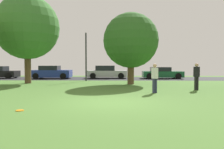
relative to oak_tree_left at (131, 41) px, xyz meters
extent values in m
plane|color=#47702D|center=(-1.32, -8.86, -3.44)|extent=(44.00, 44.00, 0.00)
cube|color=#28282B|center=(-1.32, 7.14, -3.44)|extent=(44.00, 6.40, 0.01)
cylinder|color=brown|center=(0.00, 0.00, -2.32)|extent=(0.52, 0.52, 2.24)
sphere|color=#2D6023|center=(0.00, 0.00, 0.02)|extent=(4.34, 4.34, 4.34)
cylinder|color=brown|center=(-8.46, 0.62, -2.17)|extent=(0.52, 0.52, 2.54)
sphere|color=#38702D|center=(-8.46, 0.62, 1.16)|extent=(5.23, 5.23, 5.23)
cylinder|color=#2D334C|center=(1.10, -5.51, -3.04)|extent=(0.14, 0.14, 0.80)
cylinder|color=#2D334C|center=(0.96, -5.60, -3.04)|extent=(0.14, 0.14, 0.80)
cube|color=silver|center=(1.03, -5.56, -2.34)|extent=(0.36, 0.39, 0.60)
sphere|color=tan|center=(1.03, -5.56, -1.93)|extent=(0.22, 0.22, 0.22)
cylinder|color=black|center=(3.75, -4.05, -3.03)|extent=(0.14, 0.14, 0.82)
cylinder|color=black|center=(3.90, -3.99, -3.03)|extent=(0.14, 0.14, 0.82)
cube|color=black|center=(3.82, -4.02, -2.31)|extent=(0.33, 0.38, 0.62)
sphere|color=tan|center=(3.82, -4.02, -1.89)|extent=(0.22, 0.22, 0.22)
cylinder|color=orange|center=(-4.38, -10.58, -3.43)|extent=(0.27, 0.27, 0.03)
cylinder|color=black|center=(-12.87, 8.14, -3.12)|extent=(0.64, 0.22, 0.64)
cylinder|color=black|center=(-12.87, 6.39, -3.12)|extent=(0.64, 0.22, 0.64)
cube|color=#233893|center=(-8.26, 6.85, -2.90)|extent=(4.18, 1.88, 0.78)
cube|color=black|center=(-8.46, 6.85, -2.27)|extent=(2.01, 1.65, 0.47)
cylinder|color=black|center=(-6.79, 7.79, -3.12)|extent=(0.64, 0.22, 0.64)
cylinder|color=black|center=(-6.79, 5.91, -3.12)|extent=(0.64, 0.22, 0.64)
cylinder|color=black|center=(-9.72, 7.79, -3.12)|extent=(0.64, 0.22, 0.64)
cylinder|color=black|center=(-9.72, 5.91, -3.12)|extent=(0.64, 0.22, 0.64)
cube|color=#B7B7BC|center=(-2.20, 7.40, -2.93)|extent=(4.32, 1.80, 0.72)
cube|color=black|center=(-2.42, 7.40, -2.30)|extent=(2.07, 1.58, 0.55)
cylinder|color=black|center=(-0.69, 8.31, -3.12)|extent=(0.64, 0.22, 0.64)
cylinder|color=black|center=(-0.69, 6.50, -3.12)|extent=(0.64, 0.22, 0.64)
cylinder|color=black|center=(-3.71, 8.31, -3.12)|extent=(0.64, 0.22, 0.64)
cylinder|color=black|center=(-3.71, 6.50, -3.12)|extent=(0.64, 0.22, 0.64)
cube|color=#195633|center=(3.85, 7.21, -2.96)|extent=(4.32, 1.85, 0.65)
cube|color=black|center=(3.63, 7.21, -2.41)|extent=(2.07, 1.63, 0.45)
cylinder|color=black|center=(5.36, 8.14, -3.12)|extent=(0.64, 0.22, 0.64)
cylinder|color=black|center=(5.36, 6.29, -3.12)|extent=(0.64, 0.22, 0.64)
cylinder|color=black|center=(2.34, 8.14, -3.12)|extent=(0.64, 0.22, 0.64)
cylinder|color=black|center=(2.34, 6.29, -3.12)|extent=(0.64, 0.22, 0.64)
cylinder|color=#2D2D33|center=(-4.01, 3.34, -1.19)|extent=(0.14, 0.14, 4.50)
camera|label=1|loc=(-0.99, -18.45, -1.82)|focal=37.43mm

